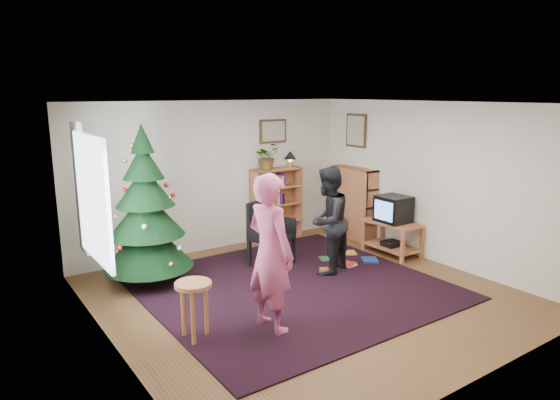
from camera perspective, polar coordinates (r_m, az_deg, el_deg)
floor at (r=6.75m, az=2.92°, el=-10.75°), size 5.00×5.00×0.00m
ceiling at (r=6.21m, az=3.17°, el=10.98°), size 5.00×5.00×0.00m
wall_back at (r=8.44m, az=-7.40°, el=2.72°), size 5.00×0.02×2.50m
wall_front at (r=4.71m, az=22.04°, el=-5.81°), size 5.00×0.02×2.50m
wall_left at (r=5.27m, az=-19.09°, el=-3.72°), size 0.02×5.00×2.50m
wall_right at (r=8.11m, az=17.17°, el=1.88°), size 0.02×5.00×2.50m
rug at (r=6.97m, az=1.39°, el=-9.89°), size 3.80×3.60×0.02m
window_pane at (r=5.78m, az=-20.61°, el=0.11°), size 0.04×1.20×1.40m
curtain at (r=6.46m, az=-21.82°, el=1.23°), size 0.06×0.35×1.60m
picture_back at (r=8.92m, az=-0.82°, el=7.87°), size 0.55×0.03×0.42m
picture_right at (r=9.18m, az=8.71°, el=7.86°), size 0.03×0.50×0.60m
christmas_tree at (r=7.10m, az=-15.02°, el=-2.06°), size 1.23×1.23×2.24m
bookshelf_back at (r=8.99m, az=-0.40°, el=-0.39°), size 0.95×0.30×1.30m
bookshelf_right at (r=9.18m, az=8.40°, el=-0.26°), size 0.30×0.95×1.30m
tv_stand at (r=8.45m, az=12.68°, el=-3.90°), size 0.51×0.92×0.55m
crt_tv at (r=8.34m, az=12.81°, el=-1.01°), size 0.46×0.49×0.43m
armchair at (r=7.71m, az=-1.43°, el=-3.47°), size 0.72×0.74×1.01m
stool at (r=5.50m, az=-9.86°, el=-10.71°), size 0.40×0.40×0.66m
person_standing at (r=5.52m, az=-1.12°, el=-6.10°), size 0.52×0.71×1.80m
person_by_chair at (r=7.30m, az=5.46°, el=-2.40°), size 0.95×0.87×1.59m
potted_plant at (r=8.73m, az=-1.50°, el=5.01°), size 0.48×0.43×0.47m
table_lamp at (r=9.02m, az=1.17°, el=5.02°), size 0.22×0.22×0.29m
floor_clutter at (r=7.92m, az=7.38°, el=-6.96°), size 1.15×0.68×0.08m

